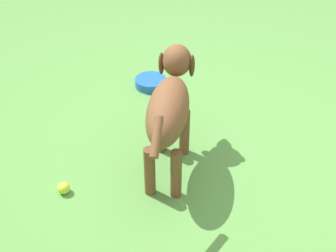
% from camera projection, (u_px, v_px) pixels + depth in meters
% --- Properties ---
extents(ground, '(14.00, 14.00, 0.00)m').
position_uv_depth(ground, '(198.00, 156.00, 2.74)').
color(ground, '#548C42').
extents(dog, '(0.77, 0.57, 0.61)m').
position_uv_depth(dog, '(170.00, 106.00, 2.44)').
color(dog, brown).
rests_on(dog, ground).
extents(tennis_ball_1, '(0.07, 0.07, 0.07)m').
position_uv_depth(tennis_ball_1, '(64.00, 188.00, 2.48)').
color(tennis_ball_1, '#CDE037').
rests_on(tennis_ball_1, ground).
extents(water_bowl, '(0.22, 0.22, 0.06)m').
position_uv_depth(water_bowl, '(151.00, 82.00, 3.34)').
color(water_bowl, blue).
rests_on(water_bowl, ground).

